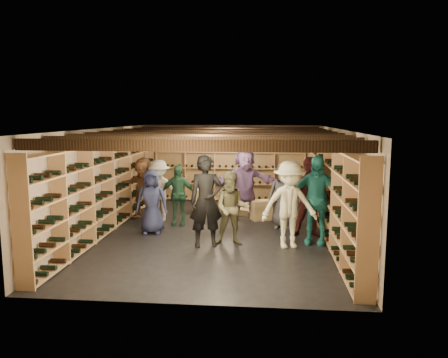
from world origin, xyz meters
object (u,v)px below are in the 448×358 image
person_8 (312,197)px  person_11 (245,184)px  person_12 (284,195)px  person_1 (206,201)px  person_4 (316,200)px  person_5 (144,188)px  crate_loose (243,212)px  person_3 (289,205)px  person_6 (152,202)px  person_2 (232,208)px  crate_stack_left (202,200)px  person_10 (178,195)px  person_9 (159,191)px  crate_stack_right (262,210)px

person_8 → person_11: (-1.56, 1.50, 0.05)m
person_12 → person_1: bearing=-125.9°
person_4 → person_11: person_11 is taller
person_8 → person_1: bearing=-154.0°
person_1 → person_5: size_ratio=1.18×
crate_loose → person_3: 3.15m
person_6 → person_8: person_8 is taller
crate_loose → person_2: bearing=-92.2°
person_5 → person_6: person_5 is taller
crate_stack_left → person_3: size_ratio=0.38×
person_6 → person_10: 0.95m
person_1 → person_8: (2.25, 0.94, -0.05)m
crate_stack_left → person_1: (0.55, -3.19, 0.61)m
person_2 → person_8: person_8 is taller
person_3 → person_11: 2.57m
person_5 → person_8: size_ratio=0.90×
crate_stack_left → person_1: bearing=-80.2°
person_10 → person_9: bearing=146.0°
person_4 → person_6: person_4 is taller
person_2 → person_11: person_11 is taller
crate_stack_left → person_11: person_11 is taller
person_9 → person_10: person_9 is taller
person_3 → person_12: person_3 is taller
crate_stack_left → person_6: (-0.83, -2.31, 0.40)m
person_10 → person_3: bearing=-32.5°
person_11 → person_12: bearing=-54.9°
person_4 → person_5: bearing=169.7°
person_2 → person_8: size_ratio=0.86×
person_12 → person_9: bearing=-178.6°
crate_stack_left → person_8: (2.80, -2.25, 0.56)m
person_11 → person_12: 1.25m
crate_loose → person_1: person_1 is taller
person_6 → person_12: bearing=7.4°
crate_stack_left → person_2: 3.23m
person_4 → person_2: bearing=-158.5°
crate_loose → person_12: person_12 is taller
person_1 → person_4: 2.30m
person_2 → person_4: bearing=4.1°
person_2 → person_6: size_ratio=1.04×
crate_stack_right → crate_loose: size_ratio=1.18×
crate_stack_right → person_2: size_ratio=0.38×
crate_stack_left → person_3: person_3 is taller
person_5 → person_10: 1.21m
person_5 → crate_stack_left: bearing=34.6°
crate_loose → person_3: (1.08, -2.85, 0.81)m
person_2 → person_8: bearing=21.0°
person_3 → person_5: person_3 is taller
crate_stack_left → person_4: bearing=-44.9°
person_1 → person_8: size_ratio=1.06×
person_8 → person_9: bearing=166.2°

